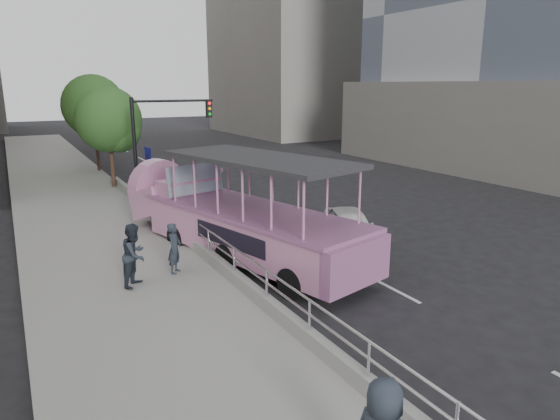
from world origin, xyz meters
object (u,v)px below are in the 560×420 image
object	(u,v)px
street_tree_near	(111,122)
duck_boat	(232,218)
car	(349,226)
traffic_signal	(158,132)
pedestrian_mid	(135,255)
parking_sign	(149,173)
pedestrian_near	(174,248)
street_tree_far	(96,108)

from	to	relation	value
street_tree_near	duck_boat	bearing A→B (deg)	-83.60
street_tree_near	car	bearing A→B (deg)	-67.31
street_tree_near	traffic_signal	bearing A→B (deg)	-65.02
car	pedestrian_mid	xyz separation A→B (m)	(-8.07, -0.98, 0.53)
pedestrian_mid	parking_sign	world-z (taller)	parking_sign
pedestrian_near	traffic_signal	world-z (taller)	traffic_signal
pedestrian_near	street_tree_far	world-z (taller)	street_tree_far
pedestrian_near	parking_sign	bearing A→B (deg)	28.32
parking_sign	street_tree_near	distance (m)	6.24
duck_boat	car	xyz separation A→B (m)	(4.32, -0.95, -0.67)
duck_boat	traffic_signal	size ratio (longest dim) A/B	2.13
pedestrian_mid	street_tree_near	distance (m)	15.16
parking_sign	pedestrian_near	bearing A→B (deg)	-99.86
traffic_signal	street_tree_near	distance (m)	3.80
duck_boat	street_tree_near	bearing A→B (deg)	96.40
street_tree_near	parking_sign	bearing A→B (deg)	-86.07
traffic_signal	car	bearing A→B (deg)	-68.09
pedestrian_near	street_tree_far	xyz separation A→B (m)	(1.26, 20.35, 3.24)
car	traffic_signal	distance (m)	11.51
street_tree_far	car	bearing A→B (deg)	-74.30
car	pedestrian_near	size ratio (longest dim) A/B	2.54
pedestrian_near	pedestrian_mid	world-z (taller)	pedestrian_mid
duck_boat	traffic_signal	world-z (taller)	traffic_signal
street_tree_near	street_tree_far	distance (m)	6.02
traffic_signal	street_tree_near	bearing A→B (deg)	114.98
duck_boat	pedestrian_mid	distance (m)	4.21
car	parking_sign	bearing A→B (deg)	146.91
parking_sign	street_tree_near	world-z (taller)	street_tree_near
street_tree_far	pedestrian_near	bearing A→B (deg)	-93.53
car	pedestrian_mid	size ratio (longest dim) A/B	2.17
pedestrian_mid	traffic_signal	xyz separation A→B (m)	(3.90, 11.33, 2.30)
pedestrian_near	pedestrian_mid	bearing A→B (deg)	146.32
duck_boat	street_tree_far	xyz separation A→B (m)	(-1.24, 18.83, 2.98)
car	pedestrian_mid	bearing A→B (deg)	-150.48
street_tree_far	pedestrian_mid	bearing A→B (deg)	-96.89
duck_boat	parking_sign	xyz separation A→B (m)	(-1.03, 6.91, 0.57)
car	traffic_signal	xyz separation A→B (m)	(-4.16, 10.35, 2.84)
pedestrian_near	street_tree_near	distance (m)	14.65
car	duck_boat	bearing A→B (deg)	-169.73
parking_sign	street_tree_far	size ratio (longest dim) A/B	0.48
car	street_tree_near	xyz separation A→B (m)	(-5.76, 13.78, 3.16)
pedestrian_mid	parking_sign	size ratio (longest dim) A/B	0.58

